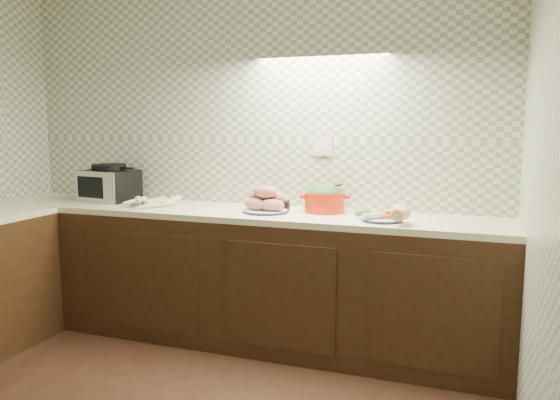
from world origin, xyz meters
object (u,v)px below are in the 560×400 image
(veg_plate, at_px, (389,215))
(parsnip_pile, at_px, (146,202))
(dutch_oven, at_px, (325,199))
(onion_bowl, at_px, (278,203))
(toaster_oven, at_px, (109,184))
(sweet_potato_plate, at_px, (266,203))

(veg_plate, bearing_deg, parsnip_pile, 178.59)
(parsnip_pile, relative_size, dutch_oven, 1.10)
(onion_bowl, height_order, dutch_oven, dutch_oven)
(toaster_oven, relative_size, parsnip_pile, 1.18)
(parsnip_pile, height_order, onion_bowl, onion_bowl)
(onion_bowl, bearing_deg, veg_plate, -16.05)
(toaster_oven, relative_size, onion_bowl, 2.65)
(dutch_oven, distance_m, veg_plate, 0.51)
(veg_plate, bearing_deg, toaster_oven, 174.94)
(dutch_oven, height_order, veg_plate, dutch_oven)
(toaster_oven, bearing_deg, veg_plate, 3.15)
(sweet_potato_plate, bearing_deg, parsnip_pile, -177.01)
(parsnip_pile, distance_m, dutch_oven, 1.27)
(parsnip_pile, bearing_deg, sweet_potato_plate, 2.99)
(parsnip_pile, relative_size, onion_bowl, 2.24)
(dutch_oven, bearing_deg, onion_bowl, 163.47)
(parsnip_pile, xyz_separation_m, veg_plate, (1.71, -0.04, 0.01))
(parsnip_pile, height_order, veg_plate, veg_plate)
(toaster_oven, bearing_deg, sweet_potato_plate, 3.86)
(toaster_oven, bearing_deg, dutch_oven, 9.44)
(onion_bowl, relative_size, veg_plate, 0.43)
(dutch_oven, bearing_deg, toaster_oven, 165.11)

